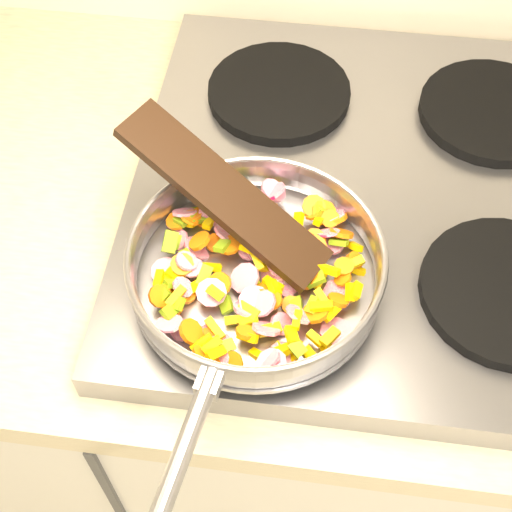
# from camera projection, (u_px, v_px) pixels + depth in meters

# --- Properties ---
(cooktop) EXTENTS (0.60, 0.60, 0.04)m
(cooktop) POSITION_uv_depth(u_px,v_px,m) (378.00, 196.00, 0.88)
(cooktop) COLOR #939399
(cooktop) RESTS_ON counter_top
(grate_fl) EXTENTS (0.19, 0.19, 0.02)m
(grate_fl) POSITION_uv_depth(u_px,v_px,m) (250.00, 263.00, 0.79)
(grate_fl) COLOR black
(grate_fl) RESTS_ON cooktop
(grate_fr) EXTENTS (0.19, 0.19, 0.02)m
(grate_fr) POSITION_uv_depth(u_px,v_px,m) (508.00, 291.00, 0.77)
(grate_fr) COLOR black
(grate_fr) RESTS_ON cooktop
(grate_bl) EXTENTS (0.19, 0.19, 0.02)m
(grate_bl) POSITION_uv_depth(u_px,v_px,m) (279.00, 92.00, 0.95)
(grate_bl) COLOR black
(grate_bl) RESTS_ON cooktop
(grate_br) EXTENTS (0.19, 0.19, 0.02)m
(grate_br) POSITION_uv_depth(u_px,v_px,m) (492.00, 111.00, 0.93)
(grate_br) COLOR black
(grate_br) RESTS_ON cooktop
(saute_pan) EXTENTS (0.30, 0.47, 0.05)m
(saute_pan) POSITION_uv_depth(u_px,v_px,m) (255.00, 267.00, 0.74)
(saute_pan) COLOR #9E9EA5
(saute_pan) RESTS_ON grate_fl
(vegetable_heap) EXTENTS (0.23, 0.25, 0.05)m
(vegetable_heap) POSITION_uv_depth(u_px,v_px,m) (256.00, 270.00, 0.75)
(vegetable_heap) COLOR #F0BC03
(vegetable_heap) RESTS_ON saute_pan
(wooden_spatula) EXTENTS (0.24, 0.17, 0.10)m
(wooden_spatula) POSITION_uv_depth(u_px,v_px,m) (224.00, 194.00, 0.75)
(wooden_spatula) COLOR black
(wooden_spatula) RESTS_ON saute_pan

